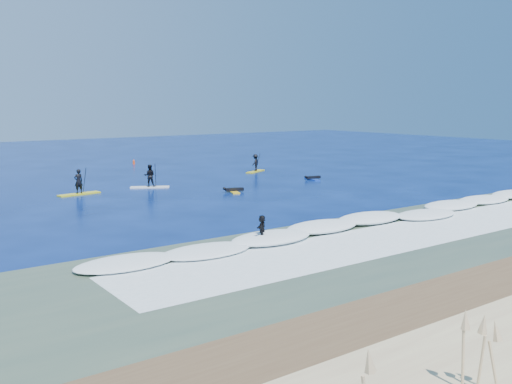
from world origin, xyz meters
TOP-DOWN VIEW (x-y plane):
  - ground at (0.00, 0.00)m, footprint 160.00×160.00m
  - shallow_water at (0.00, -14.00)m, footprint 90.00×13.00m
  - breaking_wave at (0.00, -10.00)m, footprint 40.00×6.00m
  - whitewater at (0.00, -13.00)m, footprint 34.00×5.00m
  - sup_paddler_left at (-10.00, 11.36)m, footprint 3.45×1.29m
  - sup_paddler_center at (-3.82, 11.45)m, footprint 3.29×2.31m
  - sup_paddler_right at (10.14, 15.33)m, footprint 3.07×2.18m
  - prone_paddler_near at (0.64, 5.23)m, footprint 1.71×2.26m
  - prone_paddler_far at (10.94, 7.19)m, footprint 1.66×2.15m
  - wave_surfer at (-7.60, -9.89)m, footprint 1.69×1.64m
  - marker_buoy at (2.71, 29.57)m, footprint 0.27×0.27m

SIDE VIEW (x-z plane):
  - ground at x=0.00m, z-range 0.00..0.00m
  - breaking_wave at x=0.00m, z-range -0.15..0.15m
  - whitewater at x=0.00m, z-range -0.01..0.01m
  - shallow_water at x=0.00m, z-range 0.00..0.01m
  - prone_paddler_far at x=10.94m, z-range -0.07..0.37m
  - prone_paddler_near at x=0.64m, z-range -0.07..0.38m
  - marker_buoy at x=2.71m, z-range -0.04..0.60m
  - sup_paddler_left at x=-10.00m, z-range -0.44..1.92m
  - wave_surfer at x=-7.60m, z-range 0.10..1.44m
  - sup_paddler_right at x=10.14m, z-range -0.24..1.93m
  - sup_paddler_center at x=-3.82m, z-range -0.29..2.02m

